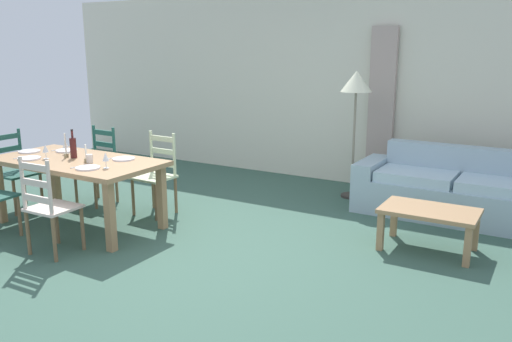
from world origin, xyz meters
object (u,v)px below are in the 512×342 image
at_px(dining_chair_near_right, 49,206).
at_px(dining_chair_head_west, 15,171).
at_px(dining_table, 77,167).
at_px(wine_glass_near_right, 106,158).
at_px(couch, 458,193).
at_px(wine_bottle, 73,147).
at_px(wine_glass_near_left, 45,149).
at_px(wine_glass_far_left, 65,145).
at_px(dining_chair_far_left, 98,166).
at_px(standing_lamp, 356,89).
at_px(coffee_cup_primary, 90,159).
at_px(dining_chair_far_right, 157,174).
at_px(coffee_table, 429,215).

distance_m(dining_chair_near_right, dining_chair_head_west, 1.72).
relative_size(dining_table, wine_glass_near_right, 11.80).
height_order(wine_glass_near_right, couch, wine_glass_near_right).
relative_size(dining_chair_near_right, wine_bottle, 3.04).
distance_m(dining_chair_head_west, wine_glass_near_left, 0.94).
relative_size(wine_bottle, wine_glass_far_left, 1.96).
bearing_deg(couch, dining_chair_far_left, -157.59).
xyz_separation_m(wine_glass_far_left, standing_lamp, (2.51, 2.46, 0.55)).
height_order(couch, standing_lamp, standing_lamp).
distance_m(coffee_cup_primary, standing_lamp, 3.34).
distance_m(dining_chair_far_right, wine_glass_near_left, 1.25).
xyz_separation_m(dining_chair_far_left, wine_glass_far_left, (0.17, -0.62, 0.38)).
bearing_deg(dining_chair_far_left, standing_lamp, 34.56).
bearing_deg(coffee_table, couch, 87.44).
relative_size(dining_chair_near_right, standing_lamp, 0.59).
height_order(dining_chair_far_left, wine_glass_near_right, dining_chair_far_left).
distance_m(dining_chair_far_left, wine_bottle, 0.90).
bearing_deg(wine_glass_near_left, wine_bottle, 42.54).
xyz_separation_m(dining_chair_near_right, dining_chair_far_left, (-0.90, 1.47, 0.00)).
height_order(dining_chair_near_right, dining_chair_far_left, same).
bearing_deg(coffee_table, dining_table, -161.10).
bearing_deg(dining_chair_far_left, coffee_cup_primary, -46.96).
distance_m(dining_table, dining_chair_far_left, 0.91).
bearing_deg(couch, wine_glass_far_left, -149.45).
bearing_deg(dining_chair_far_right, dining_table, -119.63).
relative_size(dining_table, wine_glass_near_left, 11.80).
bearing_deg(wine_glass_near_right, standing_lamp, 59.72).
relative_size(wine_glass_near_left, wine_glass_near_right, 1.00).
bearing_deg(dining_chair_near_right, dining_chair_head_west, 154.01).
relative_size(coffee_cup_primary, standing_lamp, 0.05).
bearing_deg(dining_table, wine_glass_far_left, 157.32).
xyz_separation_m(dining_chair_far_left, coffee_cup_primary, (0.74, -0.80, 0.32)).
bearing_deg(coffee_table, coffee_cup_primary, -158.95).
height_order(dining_chair_far_left, couch, dining_chair_far_left).
height_order(dining_chair_far_right, coffee_table, dining_chair_far_right).
bearing_deg(coffee_table, wine_glass_far_left, -164.38).
relative_size(dining_chair_far_right, couch, 0.42).
bearing_deg(couch, wine_glass_near_right, -139.10).
xyz_separation_m(wine_glass_near_left, coffee_cup_primary, (0.55, 0.10, -0.07)).
relative_size(wine_bottle, couch, 0.14).
bearing_deg(dining_chair_far_left, wine_bottle, -60.44).
relative_size(dining_table, wine_glass_far_left, 11.80).
xyz_separation_m(wine_glass_near_right, coffee_cup_primary, (-0.34, 0.10, -0.07)).
xyz_separation_m(dining_table, wine_bottle, (-0.08, 0.04, 0.20)).
relative_size(coffee_cup_primary, couch, 0.04).
distance_m(wine_glass_near_left, couch, 4.66).
bearing_deg(wine_glass_far_left, standing_lamp, 44.46).
bearing_deg(standing_lamp, coffee_cup_primary, -126.23).
bearing_deg(wine_bottle, dining_chair_far_right, 54.48).
height_order(dining_chair_far_left, dining_chair_head_west, same).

